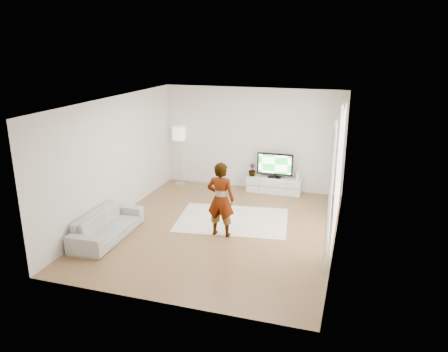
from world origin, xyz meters
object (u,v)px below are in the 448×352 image
(media_console, at_px, (274,185))
(floor_lamp, at_px, (179,136))
(player, at_px, (221,199))
(sofa, at_px, (107,225))
(television, at_px, (275,165))
(rug, at_px, (232,220))

(media_console, height_order, floor_lamp, floor_lamp)
(player, bearing_deg, sofa, 20.15)
(television, xyz_separation_m, rug, (-0.53, -2.24, -0.78))
(rug, height_order, sofa, sofa)
(sofa, bearing_deg, floor_lamp, -2.17)
(sofa, height_order, floor_lamp, floor_lamp)
(television, distance_m, player, 3.16)
(sofa, xyz_separation_m, floor_lamp, (0.03, 3.84, 1.13))
(media_console, distance_m, rug, 2.28)
(television, xyz_separation_m, sofa, (-2.78, -3.93, -0.50))
(player, bearing_deg, floor_lamp, -53.75)
(media_console, height_order, television, television)
(media_console, bearing_deg, sofa, -125.47)
(media_console, height_order, sofa, sofa)
(media_console, xyz_separation_m, rug, (-0.53, -2.21, -0.20))
(media_console, xyz_separation_m, floor_lamp, (-2.75, -0.06, 1.21))
(floor_lamp, bearing_deg, sofa, -90.45)
(player, relative_size, floor_lamp, 0.96)
(media_console, relative_size, television, 1.52)
(television, distance_m, sofa, 4.84)
(television, height_order, floor_lamp, floor_lamp)
(player, bearing_deg, rug, -90.38)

